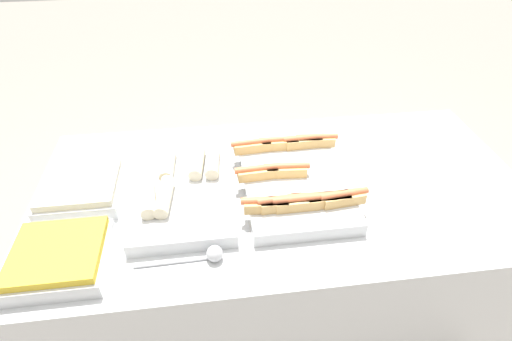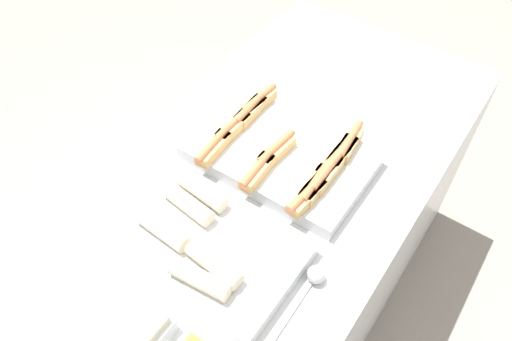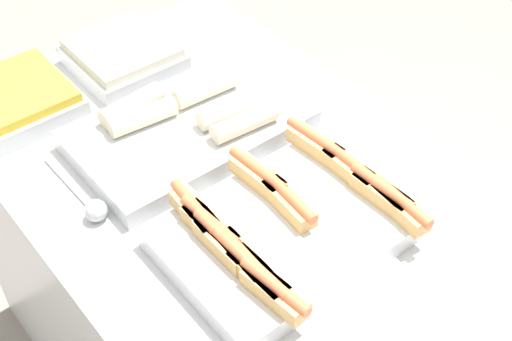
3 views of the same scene
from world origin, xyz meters
TOP-DOWN VIEW (x-y plane):
  - counter at (0.00, 0.00)m, footprint 1.74×0.88m
  - tray_hotdogs at (0.03, -0.01)m, footprint 0.41×0.54m
  - tray_wraps at (-0.35, 0.00)m, footprint 0.33×0.53m
  - tray_side_front at (-0.69, -0.27)m, footprint 0.26×0.25m
  - tray_side_back at (-0.69, 0.03)m, footprint 0.26×0.25m
  - serving_spoon_near at (-0.28, -0.30)m, footprint 0.26×0.05m

SIDE VIEW (x-z plane):
  - counter at x=0.00m, z-range 0.00..0.87m
  - serving_spoon_near at x=-0.28m, z-range 0.87..0.92m
  - tray_wraps at x=-0.35m, z-range 0.86..0.95m
  - tray_side_front at x=-0.69m, z-range 0.87..0.94m
  - tray_side_back at x=-0.69m, z-range 0.87..0.94m
  - tray_hotdogs at x=0.03m, z-range 0.86..0.96m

